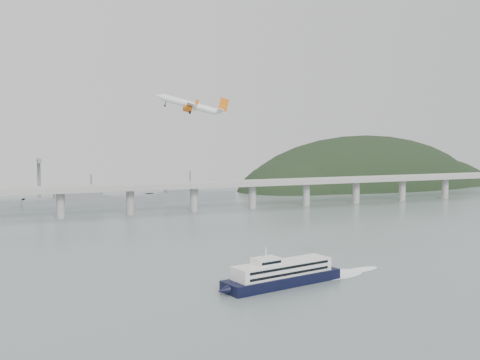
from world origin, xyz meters
name	(u,v)px	position (x,y,z in m)	size (l,w,h in m)	color
ground	(287,270)	(0.00, 0.00, 0.00)	(900.00, 900.00, 0.00)	slate
bridge	(168,190)	(-1.15, 200.00, 17.65)	(800.00, 22.00, 23.90)	#989896
headland	(375,203)	(285.18, 331.75, -19.34)	(365.00, 155.00, 156.00)	black
ferry	(282,274)	(-12.82, -21.33, 4.35)	(84.20, 28.12, 16.04)	black
airliner	(192,105)	(-21.39, 71.10, 75.53)	(39.24, 36.23, 13.36)	white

